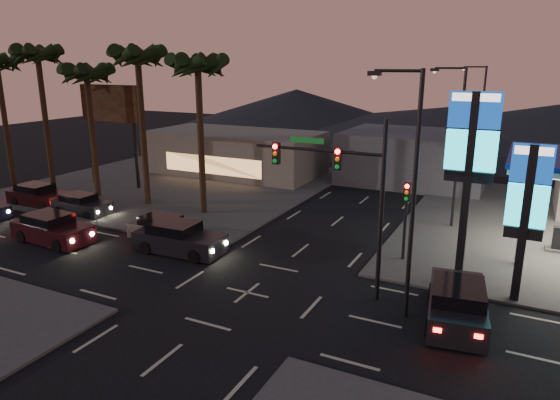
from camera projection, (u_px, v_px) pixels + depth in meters
The scene contains 24 objects.
ground at pixel (247, 293), 22.89m from camera, with size 140.00×140.00×0.00m, color black.
corner_lot_nw at pixel (180, 183), 43.55m from camera, with size 24.00×24.00×0.12m, color #47443F.
pylon_sign_tall at pixel (471, 151), 22.30m from camera, with size 2.20×0.35×9.00m.
pylon_sign_short at pixel (527, 200), 20.83m from camera, with size 1.60×0.35×7.00m.
traffic_signal_mast at pixel (343, 181), 21.61m from camera, with size 6.10×0.39×8.00m.
pedestal_signal at pixel (406, 208), 25.79m from camera, with size 0.32×0.39×4.30m.
streetlight_near at pixel (409, 182), 19.33m from camera, with size 2.14×0.25×10.00m.
streetlight_mid at pixel (456, 139), 30.56m from camera, with size 2.14×0.25×10.00m.
streetlight_far at pixel (479, 117), 42.65m from camera, with size 2.14×0.25×10.00m.
palm_a at pixel (198, 75), 32.46m from camera, with size 4.41×4.41×10.86m.
palm_b at pixel (138, 66), 34.46m from camera, with size 4.41×4.41×11.46m.
palm_c at pixel (87, 81), 36.90m from camera, with size 4.41×4.41×10.26m.
palm_d at pixel (39, 64), 38.71m from camera, with size 4.41×4.41×11.66m.
billboard at pixel (110, 112), 41.24m from camera, with size 6.00×0.30×8.50m.
building_far_west at pixel (235, 153), 47.37m from camera, with size 16.00×8.00×4.00m, color #726B5B.
building_far_mid at pixel (414, 157), 43.91m from camera, with size 12.00×9.00×4.40m, color #4C4C51.
hill_left at pixel (296, 107), 84.65m from camera, with size 40.00×40.00×6.00m, color black.
hill_center at pixel (449, 120), 74.19m from camera, with size 60.00×60.00×4.00m, color black.
car_lane_a_front at pixel (179, 239), 27.63m from camera, with size 5.25×2.35×1.69m.
car_lane_a_mid at pixel (52, 229), 29.29m from camera, with size 5.21×2.38×1.67m.
car_lane_b_front at pixel (164, 229), 29.60m from camera, with size 4.49×1.94×1.45m.
car_lane_b_mid at pixel (82, 205), 34.68m from camera, with size 4.39×1.92×1.42m.
car_lane_b_rear at pixel (38, 196), 36.85m from camera, with size 4.87×2.08×1.58m.
suv_station at pixel (457, 303), 20.16m from camera, with size 2.86×5.40×1.72m.
Camera 1 is at (10.66, -18.09, 10.15)m, focal length 32.00 mm.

